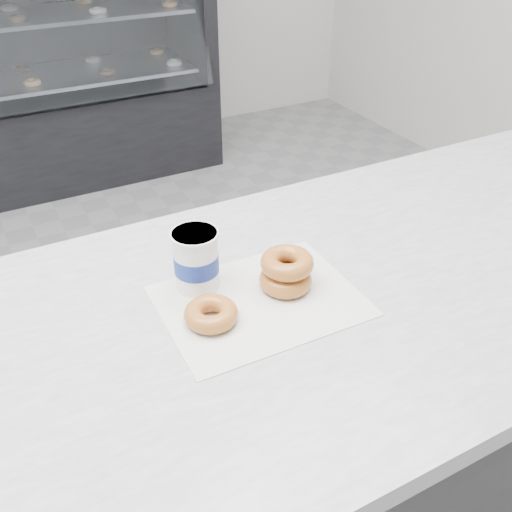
{
  "coord_description": "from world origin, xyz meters",
  "views": [
    {
      "loc": [
        -0.17,
        -1.27,
        1.52
      ],
      "look_at": [
        0.22,
        -0.53,
        0.96
      ],
      "focal_mm": 40.0,
      "sensor_mm": 36.0,
      "label": 1
    }
  ],
  "objects": [
    {
      "name": "coffee_cup",
      "position": [
        0.12,
        -0.49,
        0.96
      ],
      "size": [
        0.08,
        0.08,
        0.11
      ],
      "rotation": [
        0.0,
        0.0,
        -0.01
      ],
      "color": "white",
      "rests_on": "counter"
    },
    {
      "name": "ground",
      "position": [
        0.0,
        0.0,
        0.0
      ],
      "size": [
        5.0,
        5.0,
        0.0
      ],
      "primitive_type": "plane",
      "color": "gray",
      "rests_on": "ground"
    },
    {
      "name": "donut_single",
      "position": [
        0.1,
        -0.59,
        0.92
      ],
      "size": [
        0.12,
        0.12,
        0.03
      ],
      "primitive_type": "torus",
      "rotation": [
        0.0,
        0.0,
        -0.35
      ],
      "color": "#B76732",
      "rests_on": "wax_paper"
    },
    {
      "name": "donut_stack",
      "position": [
        0.26,
        -0.57,
        0.94
      ],
      "size": [
        0.13,
        0.13,
        0.07
      ],
      "color": "#B76732",
      "rests_on": "wax_paper"
    },
    {
      "name": "counter",
      "position": [
        0.0,
        -0.6,
        0.45
      ],
      "size": [
        3.06,
        0.76,
        0.9
      ],
      "color": "#333335",
      "rests_on": "ground"
    },
    {
      "name": "wax_paper",
      "position": [
        0.2,
        -0.58,
        0.9
      ],
      "size": [
        0.35,
        0.27,
        0.0
      ],
      "primitive_type": "cube",
      "rotation": [
        0.0,
        0.0,
        -0.02
      ],
      "color": "silver",
      "rests_on": "counter"
    }
  ]
}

